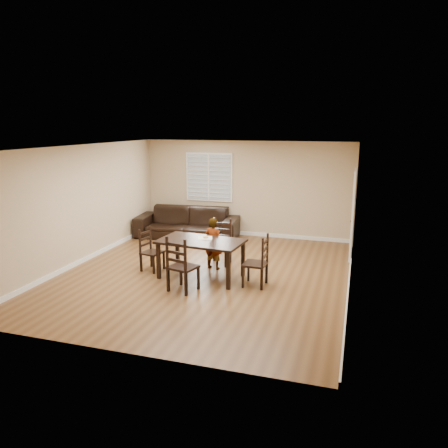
% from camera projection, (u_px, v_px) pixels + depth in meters
% --- Properties ---
extents(ground, '(7.00, 7.00, 0.00)m').
position_uv_depth(ground, '(205.00, 273.00, 9.44)').
color(ground, brown).
rests_on(ground, ground).
extents(room, '(6.04, 7.04, 2.72)m').
position_uv_depth(room, '(209.00, 190.00, 9.18)').
color(room, tan).
rests_on(room, ground).
extents(dining_table, '(1.82, 1.14, 0.81)m').
position_uv_depth(dining_table, '(201.00, 244.00, 9.03)').
color(dining_table, black).
rests_on(dining_table, ground).
extents(chair_near, '(0.47, 0.44, 1.04)m').
position_uv_depth(chair_near, '(221.00, 243.00, 10.08)').
color(chair_near, black).
rests_on(chair_near, ground).
extents(chair_far, '(0.60, 0.57, 1.10)m').
position_uv_depth(chair_far, '(179.00, 268.00, 8.26)').
color(chair_far, black).
rests_on(chair_far, ground).
extents(chair_left, '(0.47, 0.49, 0.95)m').
position_uv_depth(chair_left, '(148.00, 251.00, 9.60)').
color(chair_left, black).
rests_on(chair_left, ground).
extents(chair_right, '(0.45, 0.48, 1.04)m').
position_uv_depth(chair_right, '(261.00, 263.00, 8.60)').
color(chair_right, black).
rests_on(chair_right, ground).
extents(child, '(0.47, 0.35, 1.16)m').
position_uv_depth(child, '(213.00, 243.00, 9.63)').
color(child, gray).
rests_on(child, ground).
extents(napkin, '(0.38, 0.38, 0.00)m').
position_uv_depth(napkin, '(205.00, 238.00, 9.19)').
color(napkin, beige).
rests_on(napkin, dining_table).
extents(donut, '(0.11, 0.11, 0.04)m').
position_uv_depth(donut, '(206.00, 237.00, 9.17)').
color(donut, '#BE8A44').
rests_on(donut, napkin).
extents(sofa, '(2.97, 1.40, 0.84)m').
position_uv_depth(sofa, '(187.00, 223.00, 12.38)').
color(sofa, black).
rests_on(sofa, ground).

